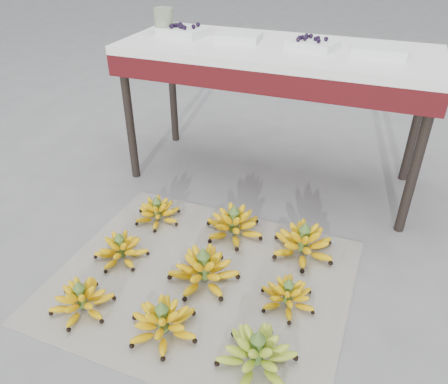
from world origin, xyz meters
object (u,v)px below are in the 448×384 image
(bunch_back_right, at_px, (303,243))
(tray_left, at_px, (238,37))
(bunch_front_center, at_px, (163,322))
(bunch_mid_right, at_px, (288,296))
(bunch_mid_center, at_px, (204,270))
(vendor_table, at_px, (276,63))
(bunch_front_left, at_px, (82,300))
(tray_right, at_px, (312,44))
(bunch_front_right, at_px, (257,353))
(bunch_mid_left, at_px, (121,250))
(bunch_back_center, at_px, (234,224))
(tray_far_right, at_px, (380,50))
(tray_far_left, at_px, (183,31))
(glass_jar, at_px, (164,21))
(bunch_back_left, at_px, (158,212))
(newspaper_mat, at_px, (202,280))

(bunch_back_right, relative_size, tray_left, 1.61)
(bunch_front_center, relative_size, bunch_mid_right, 1.14)
(bunch_mid_center, bearing_deg, vendor_table, 71.20)
(bunch_front_left, bearing_deg, tray_right, 48.30)
(bunch_front_right, xyz_separation_m, bunch_mid_left, (-0.75, 0.32, -0.01))
(bunch_back_center, bearing_deg, bunch_back_right, 11.02)
(bunch_back_right, xyz_separation_m, tray_far_right, (0.16, 0.65, 0.74))
(tray_far_left, distance_m, glass_jar, 0.12)
(bunch_front_left, relative_size, bunch_front_center, 0.92)
(tray_left, bearing_deg, vendor_table, -8.29)
(bunch_mid_right, relative_size, bunch_back_right, 0.76)
(bunch_back_left, bearing_deg, tray_right, 65.60)
(bunch_mid_center, distance_m, bunch_back_left, 0.52)
(bunch_mid_left, relative_size, bunch_back_center, 0.91)
(bunch_front_right, relative_size, tray_far_left, 1.04)
(bunch_front_left, relative_size, bunch_back_center, 0.89)
(bunch_front_right, distance_m, bunch_mid_right, 0.32)
(bunch_back_right, relative_size, tray_far_left, 1.36)
(bunch_back_center, bearing_deg, bunch_mid_left, -125.44)
(bunch_mid_center, distance_m, bunch_mid_right, 0.37)
(bunch_front_left, height_order, bunch_back_right, bunch_back_right)
(bunch_front_left, relative_size, vendor_table, 0.19)
(vendor_table, height_order, glass_jar, glass_jar)
(bunch_front_center, xyz_separation_m, bunch_front_right, (0.37, -0.01, 0.00))
(bunch_mid_left, height_order, glass_jar, glass_jar)
(newspaper_mat, distance_m, tray_far_right, 1.37)
(bunch_mid_right, distance_m, bunch_back_right, 0.34)
(bunch_mid_right, distance_m, bunch_back_left, 0.84)
(tray_left, bearing_deg, tray_far_right, -1.99)
(tray_right, xyz_separation_m, glass_jar, (-0.84, 0.02, 0.05))
(bunch_mid_right, relative_size, tray_right, 1.13)
(bunch_front_center, height_order, bunch_mid_left, bunch_front_center)
(vendor_table, relative_size, tray_right, 6.11)
(bunch_mid_right, height_order, vendor_table, vendor_table)
(bunch_mid_left, bearing_deg, bunch_mid_center, -24.67)
(bunch_back_left, xyz_separation_m, tray_far_left, (-0.13, 0.68, 0.75))
(tray_far_right, bearing_deg, tray_right, 179.22)
(bunch_back_center, bearing_deg, bunch_front_right, -49.41)
(bunch_back_left, bearing_deg, bunch_back_right, 18.12)
(newspaper_mat, xyz_separation_m, tray_left, (-0.20, 1.00, 0.80))
(bunch_back_right, relative_size, glass_jar, 2.88)
(bunch_front_center, distance_m, bunch_back_right, 0.76)
(bunch_front_left, distance_m, bunch_mid_left, 0.32)
(newspaper_mat, relative_size, bunch_mid_center, 3.28)
(bunch_mid_right, height_order, bunch_back_right, bunch_back_right)
(bunch_front_center, bearing_deg, vendor_table, 106.37)
(bunch_mid_left, bearing_deg, tray_far_right, 21.73)
(bunch_front_left, relative_size, glass_jar, 2.30)
(bunch_back_left, relative_size, tray_left, 1.23)
(bunch_back_center, xyz_separation_m, vendor_table, (0.00, 0.62, 0.63))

